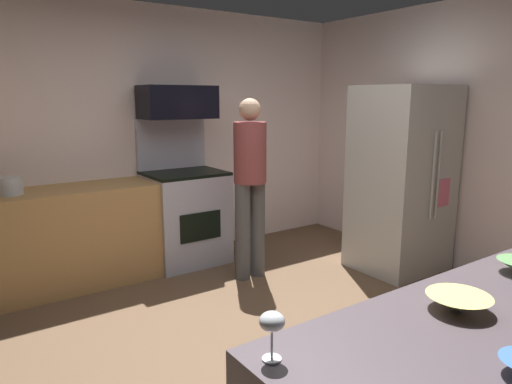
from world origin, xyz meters
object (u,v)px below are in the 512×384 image
Objects in this scene: oven_range at (185,213)px; stock_pot at (8,186)px; microwave at (178,102)px; person_cook at (250,180)px; mixing_bowl_small at (458,303)px; refrigerator at (401,179)px; wine_glass_far at (272,324)px.

oven_range reaches higher than stock_pot.
microwave is 0.44× the size of person_cook.
microwave reaches higher than mixing_bowl_small.
person_cook is at bearing 155.45° from refrigerator.
stock_pot is (-1.09, 3.34, 0.04)m from mixing_bowl_small.
refrigerator is 7.52× the size of mixing_bowl_small.
refrigerator is at bearing 31.80° from wine_glass_far.
stock_pot is at bearing 108.10° from mixing_bowl_small.
person_cook is at bearing 72.73° from mixing_bowl_small.
mixing_bowl_small is at bearing -137.95° from refrigerator.
person_cook is 7.03× the size of mixing_bowl_small.
person_cook reaches higher than stock_pot.
refrigerator is (1.67, -1.46, -0.74)m from microwave.
refrigerator reaches higher than mixing_bowl_small.
microwave reaches higher than person_cook.
refrigerator is at bearing -41.10° from microwave.
oven_range is 2.20m from refrigerator.
mixing_bowl_small is at bearing -71.90° from stock_pot.
mixing_bowl_small is at bearing -107.27° from person_cook.
person_cook reaches higher than oven_range.
person_cook is (-1.37, 0.62, 0.05)m from refrigerator.
refrigerator is at bearing -39.37° from oven_range.
refrigerator reaches higher than person_cook.
refrigerator reaches higher than wine_glass_far.
refrigerator is at bearing -24.55° from person_cook.
oven_range is 2.00× the size of microwave.
wine_glass_far is at bearing -84.38° from stock_pot.
person_cook is at bearing -69.89° from microwave.
mixing_bowl_small is at bearing -98.27° from microwave.
microwave is 3.27× the size of stock_pot.
microwave reaches higher than refrigerator.
person_cook is 2.04m from stock_pot.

